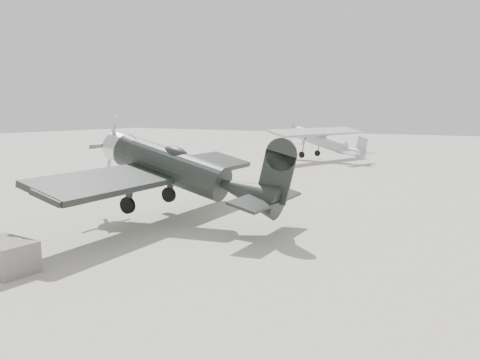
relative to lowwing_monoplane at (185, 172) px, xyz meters
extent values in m
plane|color=gray|center=(0.16, -0.34, -2.06)|extent=(160.00, 160.00, 0.00)
cylinder|color=black|center=(-0.40, -0.02, 0.07)|extent=(4.45, 1.64, 1.39)
cone|color=black|center=(2.89, 0.16, 0.12)|extent=(2.66, 1.44, 1.30)
cylinder|color=silver|center=(-3.43, -0.19, 0.07)|extent=(0.96, 1.28, 1.24)
cone|color=silver|center=(-4.03, -0.23, 0.07)|extent=(0.38, 0.58, 0.56)
cube|color=silver|center=(-3.96, -0.22, 0.07)|extent=(0.07, 0.18, 2.59)
ellipsoid|color=black|center=(-0.59, -0.03, 0.69)|extent=(1.13, 0.74, 0.46)
cube|color=black|center=(-1.09, -0.06, -0.28)|extent=(2.76, 12.05, 0.22)
cube|color=black|center=(3.68, 0.21, 0.17)|extent=(1.33, 4.24, 0.10)
cube|color=black|center=(3.83, 0.22, 1.02)|extent=(1.20, 0.17, 1.79)
cylinder|color=black|center=(-1.41, -1.43, -1.64)|extent=(0.69, 0.20, 0.68)
cylinder|color=black|center=(-1.56, 1.26, -1.64)|extent=(0.69, 0.20, 0.68)
cylinder|color=#333333|center=(-1.41, -1.43, -0.97)|extent=(0.12, 0.12, 1.39)
cylinder|color=#333333|center=(-1.56, 1.26, -0.97)|extent=(0.12, 0.12, 1.39)
cylinder|color=black|center=(3.93, 0.22, -0.31)|extent=(0.22, 0.09, 0.22)
cylinder|color=#A4A5A9|center=(-4.48, 25.47, -0.18)|extent=(5.56, 2.58, 1.15)
cone|color=#A4A5A9|center=(-0.95, 24.48, -0.18)|extent=(2.10, 1.52, 1.05)
cone|color=#A4A5A9|center=(-7.41, 26.28, -0.18)|extent=(0.90, 1.22, 1.09)
cube|color=#A4A5A9|center=(-7.81, 26.40, -0.18)|extent=(0.09, 0.16, 2.30)
cube|color=#A4A5A9|center=(-4.88, 25.58, 0.47)|extent=(5.02, 11.63, 0.19)
cube|color=#A4A5A9|center=(-0.44, 24.34, -0.13)|extent=(1.87, 3.68, 0.08)
cube|color=#A4A5A9|center=(-0.34, 24.31, 0.56)|extent=(0.93, 0.33, 1.36)
cylinder|color=black|center=(-5.60, 24.58, -1.77)|extent=(0.60, 0.30, 0.59)
cylinder|color=black|center=(-4.98, 26.80, -1.77)|extent=(0.60, 0.30, 0.59)
cylinder|color=#333333|center=(-5.60, 24.58, -1.17)|extent=(0.12, 0.12, 1.26)
cylinder|color=#333333|center=(-4.98, 26.80, -1.17)|extent=(0.12, 0.12, 1.26)
cylinder|color=black|center=(-0.24, 24.28, -0.49)|extent=(0.20, 0.12, 0.19)
cube|color=slate|center=(-0.67, -7.30, -1.62)|extent=(1.81, 1.17, 0.89)
camera|label=1|loc=(11.51, -14.61, 2.39)|focal=35.00mm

